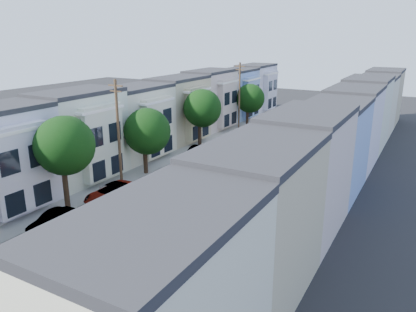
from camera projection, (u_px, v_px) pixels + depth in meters
ground at (164, 208)px, 33.90m from camera, size 160.00×160.00×0.00m
road_slab at (240, 161)px, 46.42m from camera, size 12.00×70.00×0.02m
curb_left at (195, 153)px, 49.24m from camera, size 0.30×70.00×0.15m
curb_right at (291, 169)px, 43.57m from camera, size 0.30×70.00×0.15m
sidewalk_left at (186, 152)px, 49.85m from camera, size 2.60×70.00×0.15m
sidewalk_right at (303, 171)px, 42.96m from camera, size 2.60×70.00×0.15m
centerline at (240, 161)px, 46.43m from camera, size 0.12×70.00×0.01m
townhouse_row_left at (161, 148)px, 51.65m from camera, size 5.00×70.00×8.50m
townhouse_row_right at (339, 177)px, 41.20m from camera, size 5.00×70.00×8.50m
tree_b at (64, 146)px, 31.65m from camera, size 4.70×4.70×7.96m
tree_c at (146, 131)px, 40.63m from camera, size 4.70×4.70×6.97m
tree_d at (202, 108)px, 49.66m from camera, size 4.70×4.70×7.61m
tree_e at (250, 98)px, 62.07m from camera, size 4.42×4.42×6.75m
tree_far_r at (336, 112)px, 55.49m from camera, size 2.97×2.97×5.28m
utility_pole_near at (119, 134)px, 37.04m from camera, size 1.60×0.26×10.00m
utility_pole_far at (239, 98)px, 58.75m from camera, size 1.60×0.26×10.00m
fedex_truck at (197, 185)px, 34.39m from camera, size 2.39×6.21×2.98m
lead_sedan at (254, 164)px, 43.10m from camera, size 1.92×4.29×1.36m
parked_left_b at (53, 221)px, 30.00m from camera, size 1.62×4.11×1.35m
parked_left_c at (111, 193)px, 35.20m from camera, size 2.40×5.20×1.45m
parked_left_d at (196, 153)px, 47.21m from camera, size 1.58×4.28×1.42m
parked_right_a at (153, 261)px, 24.65m from camera, size 2.29×4.95×1.38m
parked_right_b at (197, 226)px, 29.02m from camera, size 1.82×4.61×1.49m
parked_right_c at (294, 151)px, 47.71m from camera, size 1.72×4.58×1.51m
parked_right_d at (312, 138)px, 54.24m from camera, size 2.11×4.60×1.36m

